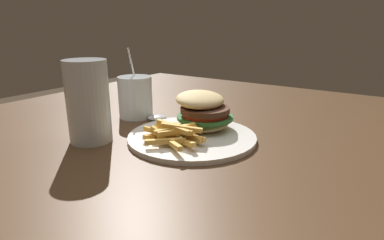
{
  "coord_description": "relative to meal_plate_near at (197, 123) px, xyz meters",
  "views": [
    {
      "loc": [
        -0.56,
        -0.5,
        0.98
      ],
      "look_at": [
        -0.03,
        -0.14,
        0.79
      ],
      "focal_mm": 30.0,
      "sensor_mm": 36.0,
      "label": 1
    }
  ],
  "objects": [
    {
      "name": "dining_table",
      "position": [
        0.01,
        0.14,
        -0.14
      ],
      "size": [
        1.31,
        1.02,
        0.74
      ],
      "color": "#4C331E",
      "rests_on": "ground_plane"
    },
    {
      "name": "meal_plate_near",
      "position": [
        0.0,
        0.0,
        0.0
      ],
      "size": [
        0.27,
        0.27,
        0.1
      ],
      "color": "white",
      "rests_on": "dining_table"
    },
    {
      "name": "beer_glass",
      "position": [
        -0.15,
        0.17,
        0.05
      ],
      "size": [
        0.09,
        0.09,
        0.17
      ],
      "color": "silver",
      "rests_on": "dining_table"
    },
    {
      "name": "juice_glass",
      "position": [
        0.04,
        0.21,
        0.02
      ],
      "size": [
        0.09,
        0.09,
        0.18
      ],
      "color": "silver",
      "rests_on": "dining_table"
    },
    {
      "name": "spoon",
      "position": [
        0.05,
        0.14,
        -0.02
      ],
      "size": [
        0.13,
        0.12,
        0.01
      ],
      "rotation": [
        0.0,
        0.0,
        2.43
      ],
      "color": "silver",
      "rests_on": "dining_table"
    }
  ]
}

